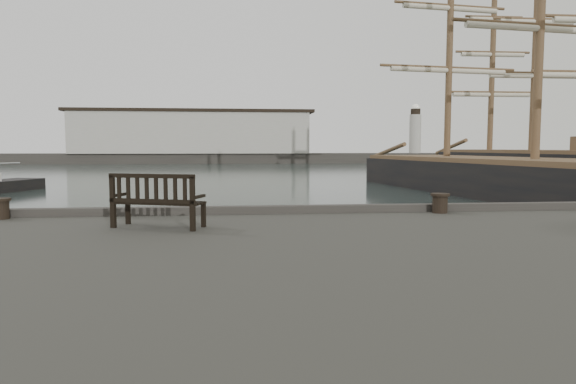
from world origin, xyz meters
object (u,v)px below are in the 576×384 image
bollard_right (440,203)px  tall_ship_main (534,188)px  bollard_left (1,209)px  bench (158,211)px  tall_ship_far (531,171)px

bollard_right → tall_ship_main: (13.12, 17.32, -1.10)m
bollard_left → tall_ship_main: bearing=36.7°
bench → tall_ship_main: tall_ship_main is taller
bollard_right → tall_ship_main: size_ratio=0.01×
tall_ship_main → tall_ship_far: 20.67m
bench → bollard_right: 6.65m
bollard_left → bollard_right: size_ratio=0.97×
bollard_left → bollard_right: (10.08, -0.01, 0.01)m
bench → bollard_left: 3.99m
tall_ship_main → tall_ship_far: (10.62, 17.74, 0.16)m
bench → bollard_right: bench is taller
tall_ship_main → bench: bearing=-142.9°
bench → tall_ship_main: bearing=64.3°
tall_ship_main → bollard_right: bearing=-134.1°
bollard_right → bench: bearing=-165.9°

